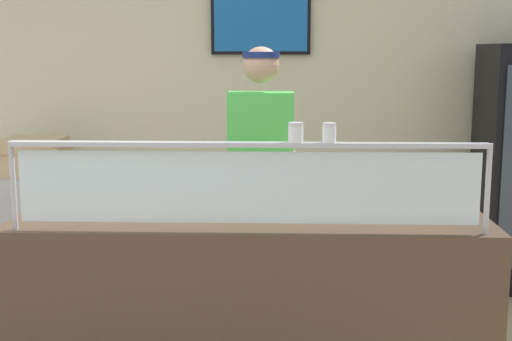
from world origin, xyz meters
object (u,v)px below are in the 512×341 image
(worker_figure, at_px, (262,176))
(parmesan_shaker, at_px, (296,134))
(pizza_tray, at_px, (258,207))
(pizza_server, at_px, (259,203))
(pizza_box_stack, at_px, (34,156))
(pepper_flake_shaker, at_px, (329,134))

(worker_figure, bearing_deg, parmesan_shaker, -80.61)
(pizza_tray, relative_size, parmesan_shaker, 4.98)
(pizza_server, height_order, parmesan_shaker, parmesan_shaker)
(parmesan_shaker, xyz_separation_m, pizza_box_stack, (-1.90, 2.10, -0.43))
(pizza_tray, distance_m, pizza_server, 0.03)
(pizza_box_stack, bearing_deg, parmesan_shaker, -47.83)
(pizza_tray, xyz_separation_m, pizza_server, (0.00, -0.02, 0.02))
(pizza_tray, bearing_deg, pizza_server, -86.84)
(pizza_server, bearing_deg, pizza_box_stack, 120.89)
(pizza_tray, distance_m, pepper_flake_shaker, 0.67)
(pizza_box_stack, bearing_deg, pepper_flake_shaker, -45.76)
(pizza_tray, bearing_deg, worker_figure, 90.28)
(pepper_flake_shaker, relative_size, pizza_box_stack, 0.18)
(parmesan_shaker, height_order, pizza_box_stack, parmesan_shaker)
(parmesan_shaker, bearing_deg, pepper_flake_shaker, -0.00)
(pepper_flake_shaker, bearing_deg, worker_figure, 106.64)
(pizza_tray, relative_size, pepper_flake_shaker, 5.06)
(worker_figure, bearing_deg, pizza_tray, -89.72)
(pizza_server, distance_m, pizza_box_stack, 2.42)
(pizza_tray, distance_m, parmesan_shaker, 0.62)
(pizza_tray, relative_size, worker_figure, 0.25)
(pepper_flake_shaker, bearing_deg, pizza_server, 127.95)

